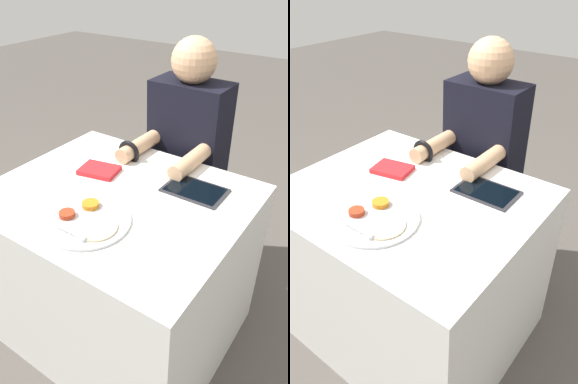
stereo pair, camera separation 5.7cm
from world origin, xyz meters
The scene contains 6 objects.
ground_plane centered at (0.00, 0.00, 0.00)m, with size 12.00×12.00×0.00m, color #4C4742.
dining_table centered at (0.00, 0.00, 0.38)m, with size 0.97×0.82×0.76m.
thali_tray centered at (0.02, -0.20, 0.77)m, with size 0.31×0.31×0.03m.
red_notebook centered at (-0.17, 0.09, 0.77)m, with size 0.18×0.15×0.02m.
tablet_device centered at (0.23, 0.19, 0.76)m, with size 0.24×0.16×0.01m.
person_diner centered at (0.00, 0.56, 0.60)m, with size 0.37×0.47×1.25m.
Camera 2 is at (0.82, -0.90, 1.54)m, focal length 35.00 mm.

